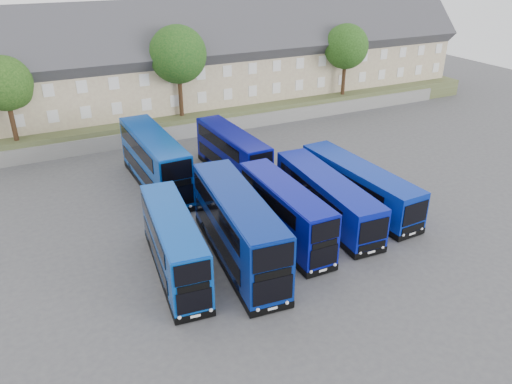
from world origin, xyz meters
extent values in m
plane|color=#46464B|center=(0.00, 0.00, 0.00)|extent=(120.00, 120.00, 0.00)
cube|color=slate|center=(0.00, 24.00, 0.75)|extent=(70.00, 0.40, 1.50)
cube|color=#4E542F|center=(0.00, 34.00, 1.00)|extent=(80.00, 20.00, 2.00)
cube|color=tan|center=(-12.00, 30.00, 5.00)|extent=(6.00, 8.00, 6.00)
cube|color=#343439|center=(-12.00, 30.00, 8.00)|extent=(6.00, 10.40, 10.40)
cube|color=brown|center=(-10.50, 30.00, 11.84)|extent=(0.60, 0.90, 1.40)
cube|color=tan|center=(-6.00, 30.00, 5.00)|extent=(6.00, 8.00, 6.00)
cube|color=#343439|center=(-6.00, 30.00, 8.00)|extent=(6.00, 10.40, 10.40)
cube|color=brown|center=(-4.50, 30.00, 11.84)|extent=(0.60, 0.90, 1.40)
cube|color=tan|center=(0.00, 30.00, 5.00)|extent=(6.00, 8.00, 6.00)
cube|color=#343439|center=(0.00, 30.00, 8.00)|extent=(6.00, 10.40, 10.40)
cube|color=brown|center=(1.50, 30.00, 11.84)|extent=(0.60, 0.90, 1.40)
cube|color=tan|center=(6.00, 30.00, 5.00)|extent=(6.00, 8.00, 6.00)
cube|color=#343439|center=(6.00, 30.00, 8.00)|extent=(6.00, 10.40, 10.40)
cube|color=brown|center=(7.50, 30.00, 11.84)|extent=(0.60, 0.90, 1.40)
cube|color=tan|center=(12.00, 30.00, 5.00)|extent=(6.00, 8.00, 6.00)
cube|color=#343439|center=(12.00, 30.00, 8.00)|extent=(6.00, 10.40, 10.40)
cube|color=brown|center=(13.50, 30.00, 11.84)|extent=(0.60, 0.90, 1.40)
cube|color=tan|center=(18.00, 30.00, 5.00)|extent=(6.00, 8.00, 6.00)
cube|color=#343439|center=(18.00, 30.00, 8.00)|extent=(6.00, 10.40, 10.40)
cube|color=brown|center=(19.50, 30.00, 11.84)|extent=(0.60, 0.90, 1.40)
cube|color=tan|center=(24.00, 30.00, 5.00)|extent=(6.00, 8.00, 6.00)
cube|color=#343439|center=(24.00, 30.00, 8.00)|extent=(6.00, 10.40, 10.40)
cube|color=brown|center=(25.50, 30.00, 11.84)|extent=(0.60, 0.90, 1.40)
cube|color=tan|center=(30.00, 30.00, 5.00)|extent=(6.00, 8.00, 6.00)
cube|color=#343439|center=(30.00, 30.00, 8.00)|extent=(6.00, 10.40, 10.40)
cube|color=brown|center=(31.50, 30.00, 11.84)|extent=(0.60, 0.90, 1.40)
cube|color=tan|center=(36.00, 30.00, 5.00)|extent=(6.00, 8.00, 6.00)
cube|color=#343439|center=(36.00, 30.00, 8.00)|extent=(6.00, 10.40, 10.40)
cube|color=#083FA4|center=(-6.52, 1.55, 2.11)|extent=(3.16, 9.87, 3.53)
cube|color=black|center=(-6.52, 1.55, 0.30)|extent=(3.21, 9.91, 0.45)
cube|color=black|center=(-7.01, -3.31, 1.37)|extent=(1.90, 0.25, 1.32)
cube|color=black|center=(-7.01, -3.31, 3.13)|extent=(1.90, 0.25, 1.23)
cylinder|color=black|center=(-7.73, -0.99, 0.50)|extent=(0.40, 1.03, 1.00)
cube|color=navy|center=(-2.53, 1.11, 2.44)|extent=(3.61, 11.52, 4.18)
cube|color=black|center=(-2.53, 1.11, 0.30)|extent=(3.66, 11.56, 0.45)
cube|color=black|center=(-3.06, -4.56, 1.60)|extent=(2.27, 0.27, 1.54)
cube|color=black|center=(-3.06, -4.56, 3.66)|extent=(2.27, 0.27, 1.44)
cylinder|color=black|center=(-3.98, -2.23, 0.50)|extent=(0.39, 1.02, 1.00)
cube|color=#070F90|center=(1.34, 2.14, 2.12)|extent=(2.26, 9.76, 3.55)
cube|color=black|center=(1.34, 2.14, 0.30)|extent=(2.30, 9.80, 0.45)
cube|color=black|center=(1.32, -2.77, 1.37)|extent=(1.92, 0.07, 1.33)
cube|color=black|center=(1.32, -2.77, 3.15)|extent=(1.92, 0.07, 1.24)
cylinder|color=black|center=(0.37, -0.53, 0.50)|extent=(0.30, 1.00, 1.00)
cube|color=#083DA1|center=(-4.17, 13.93, 2.42)|extent=(2.84, 11.31, 4.15)
cube|color=black|center=(-4.17, 13.93, 0.30)|extent=(2.89, 11.35, 0.45)
cube|color=black|center=(-4.03, 8.28, 1.59)|extent=(2.26, 0.12, 1.53)
cube|color=black|center=(-4.03, 8.28, 3.63)|extent=(2.26, 0.12, 1.43)
cylinder|color=black|center=(-5.21, 10.48, 0.50)|extent=(0.33, 1.01, 1.00)
cube|color=#060B7F|center=(2.36, 13.11, 2.17)|extent=(2.77, 10.06, 3.63)
cube|color=black|center=(2.36, 13.11, 0.30)|extent=(2.81, 10.10, 0.45)
cube|color=black|center=(2.62, 8.11, 1.40)|extent=(1.96, 0.16, 1.36)
cube|color=black|center=(2.62, 8.11, 3.21)|extent=(1.96, 0.16, 1.27)
cylinder|color=black|center=(1.53, 10.29, 0.50)|extent=(0.35, 1.01, 1.00)
cube|color=#081599|center=(5.51, 3.38, 1.77)|extent=(3.02, 11.71, 2.84)
cube|color=black|center=(5.51, 3.38, 0.30)|extent=(3.07, 11.75, 0.45)
cube|color=black|center=(5.20, -2.44, 1.98)|extent=(2.12, 0.17, 1.55)
cylinder|color=black|center=(4.27, -0.15, 0.50)|extent=(0.35, 1.01, 1.00)
cube|color=#08249B|center=(8.80, 3.98, 1.77)|extent=(3.06, 11.71, 2.84)
cube|color=black|center=(8.80, 3.98, 0.30)|extent=(3.10, 11.75, 0.45)
cube|color=black|center=(9.13, -1.84, 1.98)|extent=(2.12, 0.18, 1.55)
cylinder|color=black|center=(7.95, 0.33, 0.50)|extent=(0.36, 1.02, 1.00)
cylinder|color=#382314|center=(-14.00, 25.00, 3.88)|extent=(0.44, 0.44, 3.75)
sphere|color=#12330E|center=(-14.00, 25.00, 7.25)|extent=(4.80, 4.80, 4.80)
sphere|color=#12330E|center=(-13.40, 25.40, 6.50)|extent=(3.30, 3.30, 3.30)
cylinder|color=#382314|center=(2.00, 25.50, 4.25)|extent=(0.44, 0.44, 4.50)
sphere|color=#103B11|center=(2.00, 25.50, 8.30)|extent=(5.76, 5.76, 5.76)
sphere|color=#103B11|center=(2.60, 25.90, 7.40)|extent=(3.96, 3.96, 3.96)
cylinder|color=#382314|center=(22.00, 25.00, 4.00)|extent=(0.44, 0.44, 4.00)
sphere|color=#18340E|center=(22.00, 25.00, 7.60)|extent=(5.12, 5.12, 5.12)
sphere|color=#18340E|center=(22.60, 25.40, 6.80)|extent=(3.52, 3.52, 3.52)
cylinder|color=#382314|center=(28.00, 32.00, 4.12)|extent=(0.44, 0.44, 4.25)
sphere|color=#0F370F|center=(28.00, 32.00, 7.95)|extent=(5.44, 5.44, 5.44)
sphere|color=#0F370F|center=(28.60, 32.40, 7.10)|extent=(3.74, 3.74, 3.74)
camera|label=1|loc=(-13.25, -23.32, 17.93)|focal=35.00mm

